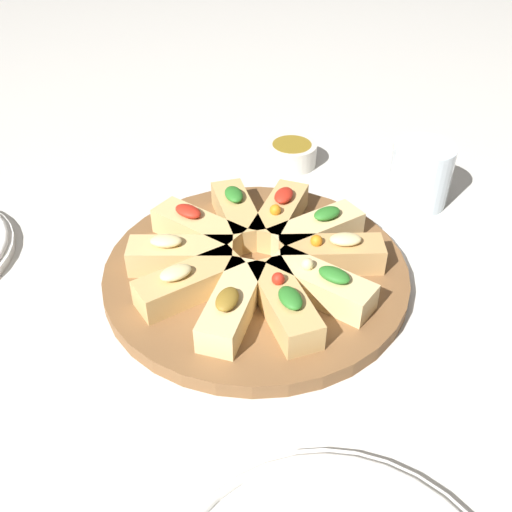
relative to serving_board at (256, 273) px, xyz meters
name	(u,v)px	position (x,y,z in m)	size (l,w,h in m)	color
ground_plane	(256,279)	(0.00, 0.00, -0.01)	(3.00, 3.00, 0.00)	silver
serving_board	(256,273)	(0.00, 0.00, 0.00)	(0.33, 0.33, 0.02)	brown
focaccia_slice_0	(317,231)	(-0.02, -0.08, 0.02)	(0.06, 0.12, 0.04)	#E5C689
focaccia_slice_1	(280,215)	(0.04, -0.07, 0.02)	(0.08, 0.12, 0.04)	tan
focaccia_slice_2	(237,214)	(0.07, -0.04, 0.02)	(0.12, 0.08, 0.04)	tan
focaccia_slice_3	(198,229)	(0.08, 0.01, 0.02)	(0.12, 0.06, 0.04)	#DBB775
focaccia_slice_4	(180,255)	(0.06, 0.06, 0.02)	(0.10, 0.11, 0.04)	#DBB775
focaccia_slice_5	(189,283)	(0.01, 0.08, 0.02)	(0.06, 0.12, 0.04)	tan
focaccia_slice_6	(232,305)	(-0.04, 0.07, 0.02)	(0.09, 0.12, 0.04)	#E5C689
focaccia_slice_7	(284,304)	(-0.07, 0.03, 0.02)	(0.12, 0.08, 0.04)	tan
focaccia_slice_8	(321,284)	(-0.08, -0.01, 0.02)	(0.12, 0.06, 0.04)	#E5C689
focaccia_slice_9	(331,254)	(-0.05, -0.06, 0.02)	(0.10, 0.11, 0.04)	tan
water_glass	(420,175)	(-0.03, -0.26, 0.03)	(0.08, 0.08, 0.08)	silver
dipping_bowl	(292,153)	(0.15, -0.21, 0.01)	(0.07, 0.07, 0.03)	silver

